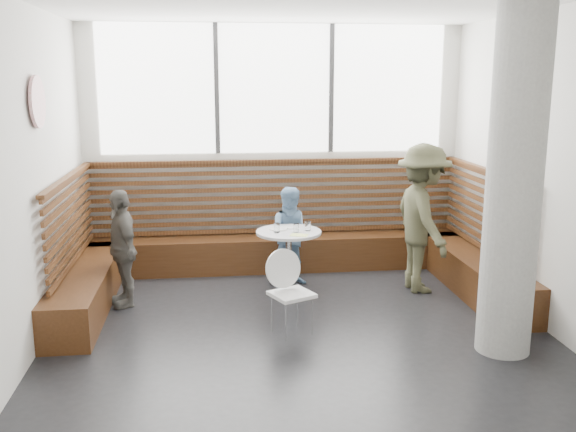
{
  "coord_description": "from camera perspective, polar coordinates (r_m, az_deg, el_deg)",
  "views": [
    {
      "loc": [
        -0.84,
        -5.99,
        2.53
      ],
      "look_at": [
        0.0,
        1.0,
        1.0
      ],
      "focal_mm": 40.0,
      "sensor_mm": 36.0,
      "label": 1
    }
  ],
  "objects": [
    {
      "name": "room",
      "position": [
        6.12,
        1.11,
        3.54
      ],
      "size": [
        5.0,
        5.0,
        3.2
      ],
      "color": "silver",
      "rests_on": "ground"
    },
    {
      "name": "plate_far",
      "position": [
        7.6,
        0.26,
        -0.99
      ],
      "size": [
        0.2,
        0.2,
        0.01
      ],
      "primitive_type": "cylinder",
      "color": "white",
      "rests_on": "cafe_table"
    },
    {
      "name": "glass_mid",
      "position": [
        7.37,
        0.75,
        -1.06
      ],
      "size": [
        0.06,
        0.06,
        0.1
      ],
      "primitive_type": "cylinder",
      "color": "white",
      "rests_on": "cafe_table"
    },
    {
      "name": "adult_man",
      "position": [
        7.77,
        11.88,
        -0.2
      ],
      "size": [
        0.73,
        1.18,
        1.77
      ],
      "primitive_type": "imported",
      "rotation": [
        0.0,
        0.0,
        1.63
      ],
      "color": "#45452E",
      "rests_on": "ground"
    },
    {
      "name": "glass_right",
      "position": [
        7.45,
        1.77,
        -0.88
      ],
      "size": [
        0.07,
        0.07,
        0.11
      ],
      "primitive_type": "cylinder",
      "color": "white",
      "rests_on": "cafe_table"
    },
    {
      "name": "booth",
      "position": [
        8.09,
        -0.65,
        -2.95
      ],
      "size": [
        5.0,
        2.5,
        1.44
      ],
      "color": "#381F0E",
      "rests_on": "ground"
    },
    {
      "name": "glass_left",
      "position": [
        7.35,
        -1.01,
        -1.05
      ],
      "size": [
        0.07,
        0.07,
        0.11
      ],
      "primitive_type": "cylinder",
      "color": "white",
      "rests_on": "cafe_table"
    },
    {
      "name": "plate_near",
      "position": [
        7.5,
        -0.89,
        -1.16
      ],
      "size": [
        0.21,
        0.21,
        0.01
      ],
      "primitive_type": "cylinder",
      "color": "white",
      "rests_on": "cafe_table"
    },
    {
      "name": "concrete_column",
      "position": [
        6.09,
        19.47,
        2.78
      ],
      "size": [
        0.5,
        0.5,
        3.2
      ],
      "primitive_type": "cylinder",
      "color": "gray",
      "rests_on": "ground"
    },
    {
      "name": "child_back",
      "position": [
        7.89,
        0.41,
        -1.82
      ],
      "size": [
        0.62,
        0.49,
        1.22
      ],
      "primitive_type": "imported",
      "rotation": [
        0.0,
        0.0,
        -0.05
      ],
      "color": "#678DB3",
      "rests_on": "ground"
    },
    {
      "name": "cafe_table",
      "position": [
        7.49,
        0.06,
        -2.98
      ],
      "size": [
        0.76,
        0.76,
        0.78
      ],
      "color": "silver",
      "rests_on": "ground"
    },
    {
      "name": "wall_art",
      "position": [
        6.59,
        -21.38,
        9.44
      ],
      "size": [
        0.03,
        0.5,
        0.5
      ],
      "primitive_type": "cylinder",
      "rotation": [
        0.0,
        1.57,
        0.0
      ],
      "color": "white",
      "rests_on": "room"
    },
    {
      "name": "cafe_chair",
      "position": [
        6.47,
        0.27,
        -6.14
      ],
      "size": [
        0.4,
        0.39,
        0.84
      ],
      "rotation": [
        0.0,
        0.0,
        0.43
      ],
      "color": "white",
      "rests_on": "ground"
    },
    {
      "name": "child_left",
      "position": [
        7.39,
        -14.54,
        -2.77
      ],
      "size": [
        0.58,
        0.84,
        1.32
      ],
      "primitive_type": "imported",
      "rotation": [
        0.0,
        0.0,
        -1.2
      ],
      "color": "#56534E",
      "rests_on": "ground"
    },
    {
      "name": "menu_card",
      "position": [
        7.24,
        1.0,
        -1.7
      ],
      "size": [
        0.23,
        0.2,
        0.0
      ],
      "primitive_type": "cube",
      "rotation": [
        0.0,
        0.0,
        -0.37
      ],
      "color": "#A5C64C",
      "rests_on": "cafe_table"
    }
  ]
}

